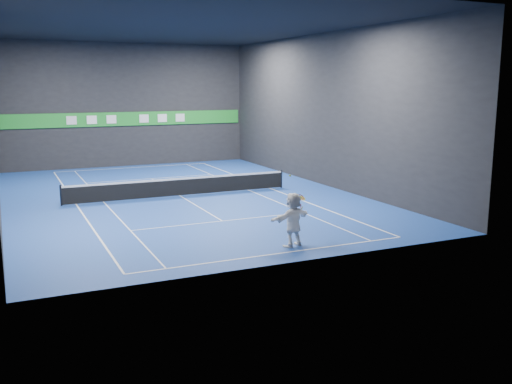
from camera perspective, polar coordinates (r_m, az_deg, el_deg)
name	(u,v)px	position (r m, az deg, el deg)	size (l,w,h in m)	color
ground	(180,196)	(31.46, -7.58, -0.40)	(26.00, 26.00, 0.00)	#1B3E94
ceiling	(176,26)	(31.02, -8.00, 16.14)	(26.00, 26.00, 0.00)	black
wall_back	(127,105)	(43.52, -12.78, 8.46)	(18.00, 0.10, 9.00)	black
wall_front	(293,131)	(18.86, 3.73, 6.10)	(18.00, 0.10, 9.00)	black
wall_right	(324,110)	(34.59, 6.79, 8.14)	(0.10, 26.00, 9.00)	black
baseline_near	(277,254)	(20.68, 2.12, -6.18)	(10.98, 0.08, 0.01)	white
baseline_far	(133,168)	(42.83, -12.22, 2.41)	(10.98, 0.08, 0.01)	white
sideline_doubles_left	(76,204)	(30.37, -17.54, -1.20)	(0.08, 23.78, 0.01)	white
sideline_doubles_right	(270,188)	(33.42, 1.46, 0.36)	(0.08, 23.78, 0.01)	white
sideline_singles_left	(104,202)	(30.56, -14.97, -0.99)	(0.06, 23.78, 0.01)	white
sideline_singles_right	(249,190)	(32.85, -0.71, 0.18)	(0.06, 23.78, 0.01)	white
service_line_near	(222,221)	(25.53, -3.39, -2.91)	(8.23, 0.06, 0.01)	white
service_line_far	(151,179)	(37.54, -10.43, 1.33)	(8.23, 0.06, 0.01)	white
center_service_line	(180,196)	(31.46, -7.58, -0.39)	(0.06, 12.80, 0.01)	white
player	(293,220)	(21.41, 3.73, -2.77)	(1.91, 0.61, 2.06)	white
tennis_ball	(290,176)	(21.02, 3.42, 1.64)	(0.07, 0.07, 0.07)	#C8DB24
tennis_net	(180,186)	(31.36, -7.60, 0.57)	(12.50, 0.10, 1.07)	black
sponsor_banner	(128,119)	(43.50, -12.70, 7.15)	(17.64, 0.11, 1.00)	green
tennis_racket	(300,199)	(21.44, 4.46, -0.71)	(0.47, 0.33, 0.69)	red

